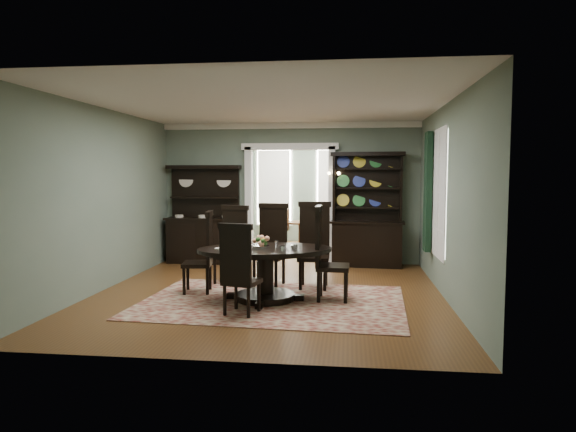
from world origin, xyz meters
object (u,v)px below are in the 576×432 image
Objects in this scene: parlor_table at (300,232)px; sideboard at (204,229)px; welsh_dresser at (367,225)px; dining_table at (265,264)px.

sideboard is at bearing -132.35° from parlor_table.
sideboard is at bearing -176.31° from welsh_dresser.
dining_table is at bearing -113.42° from welsh_dresser.
dining_table is at bearing -90.38° from parlor_table.
parlor_table is at bearing 75.80° from dining_table.
welsh_dresser is 3.09× the size of parlor_table.
welsh_dresser reaches higher than sideboard.
dining_table is 1.08× the size of sideboard.
sideboard is 0.89× the size of welsh_dresser.
parlor_table is (1.90, 2.09, -0.27)m from sideboard.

